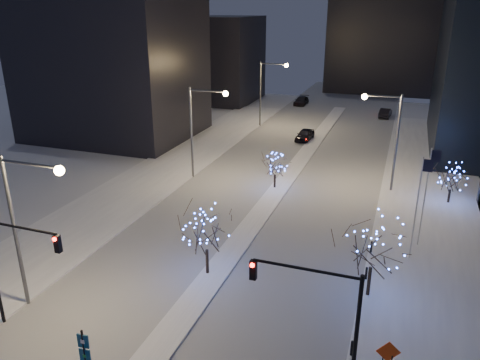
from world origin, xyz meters
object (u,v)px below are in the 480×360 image
at_px(construction_sign, 388,355).
at_px(street_lamp_east, 388,130).
at_px(street_lamp_w_far, 267,85).
at_px(car_mid, 385,113).
at_px(holiday_tree_plaza_near, 373,247).
at_px(holiday_tree_plaza_far, 452,178).
at_px(traffic_signal_west, 11,257).
at_px(street_lamp_w_mid, 200,121).
at_px(traffic_signal_east, 324,311).
at_px(wayfinding_sign, 85,352).
at_px(holiday_tree_median_far, 275,165).
at_px(car_near, 305,135).
at_px(street_lamp_w_near, 25,214).
at_px(car_far, 301,101).

bearing_deg(construction_sign, street_lamp_east, 80.78).
distance_m(street_lamp_w_far, car_mid, 22.37).
relative_size(holiday_tree_plaza_near, holiday_tree_plaza_far, 1.36).
bearing_deg(street_lamp_east, traffic_signal_west, -121.69).
bearing_deg(street_lamp_w_mid, holiday_tree_plaza_near, -40.94).
height_order(traffic_signal_east, wayfinding_sign, traffic_signal_east).
relative_size(street_lamp_east, traffic_signal_west, 1.43).
relative_size(street_lamp_w_mid, car_mid, 2.12).
distance_m(traffic_signal_east, car_mid, 64.12).
bearing_deg(holiday_tree_median_far, wayfinding_sign, -92.94).
bearing_deg(street_lamp_w_far, street_lamp_east, -49.15).
relative_size(car_mid, holiday_tree_plaza_far, 1.21).
height_order(holiday_tree_median_far, wayfinding_sign, holiday_tree_median_far).
xyz_separation_m(street_lamp_w_far, holiday_tree_plaza_far, (25.32, -23.45, -3.88)).
height_order(car_near, car_mid, car_near).
bearing_deg(car_near, street_lamp_w_near, -95.15).
height_order(holiday_tree_median_far, construction_sign, holiday_tree_median_far).
relative_size(wayfinding_sign, construction_sign, 1.66).
relative_size(street_lamp_w_far, holiday_tree_median_far, 2.63).
bearing_deg(traffic_signal_east, street_lamp_w_near, 176.79).
bearing_deg(car_near, car_mid, 66.96).
distance_m(street_lamp_east, car_far, 44.66).
xyz_separation_m(wayfinding_sign, construction_sign, (14.04, 5.67, -0.70)).
bearing_deg(holiday_tree_plaza_near, wayfinding_sign, -134.67).
relative_size(holiday_tree_plaza_far, construction_sign, 1.92).
distance_m(traffic_signal_east, car_near, 46.42).
bearing_deg(holiday_tree_median_far, car_far, 99.06).
distance_m(street_lamp_w_far, construction_sign, 53.40).
height_order(street_lamp_w_near, holiday_tree_plaza_far, street_lamp_w_near).
bearing_deg(wayfinding_sign, holiday_tree_plaza_far, 56.23).
bearing_deg(holiday_tree_plaza_near, car_near, 108.48).
bearing_deg(holiday_tree_median_far, construction_sign, -62.00).
distance_m(street_lamp_east, holiday_tree_median_far, 11.72).
bearing_deg(holiday_tree_plaza_near, street_lamp_east, 91.20).
bearing_deg(car_mid, wayfinding_sign, 86.29).
height_order(traffic_signal_east, holiday_tree_median_far, traffic_signal_east).
height_order(traffic_signal_east, car_far, traffic_signal_east).
xyz_separation_m(car_near, holiday_tree_plaza_near, (12.00, -35.91, 2.88)).
distance_m(traffic_signal_west, holiday_tree_plaza_far, 37.89).
height_order(car_mid, car_far, car_mid).
distance_m(traffic_signal_west, car_mid, 67.25).
bearing_deg(car_mid, traffic_signal_east, 95.53).
bearing_deg(traffic_signal_east, street_lamp_w_far, 109.32).
bearing_deg(street_lamp_w_near, street_lamp_w_mid, 90.00).
bearing_deg(traffic_signal_west, street_lamp_w_far, 90.55).
height_order(street_lamp_east, traffic_signal_east, street_lamp_east).
distance_m(street_lamp_w_near, car_near, 45.04).
height_order(car_near, holiday_tree_median_far, holiday_tree_median_far).
xyz_separation_m(street_lamp_w_far, holiday_tree_plaza_near, (19.44, -41.86, -2.82)).
xyz_separation_m(street_lamp_w_mid, street_lamp_w_far, (0.00, 25.00, 0.00)).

